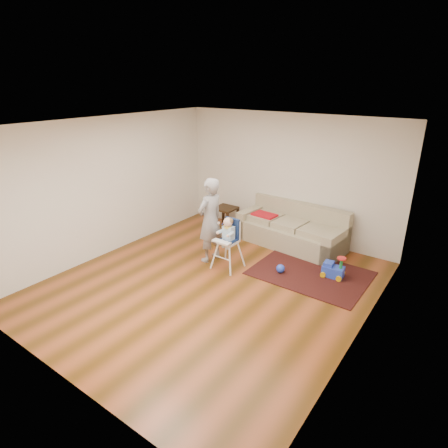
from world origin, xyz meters
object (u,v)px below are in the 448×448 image
Objects in this scene: high_chair at (228,244)px; adult at (210,220)px; sofa at (291,226)px; ride_on_toy at (334,266)px; side_table at (225,217)px; toy_ball at (280,269)px.

adult is (-0.47, 0.08, 0.34)m from high_chair.
sofa is 5.78× the size of ride_on_toy.
high_chair is at bearing -53.16° from side_table.
high_chair is at bearing -101.58° from sofa.
sofa reaches higher than ride_on_toy.
adult is at bearing -116.65° from sofa.
sofa is 1.51m from ride_on_toy.
adult is at bearing -167.95° from toy_ball.
ride_on_toy is 0.25× the size of adult.
toy_ball is 1.06m from high_chair.
ride_on_toy is 2.56× the size of toy_ball.
ride_on_toy is (3.00, -0.87, -0.03)m from side_table.
toy_ball is (-0.83, -0.42, -0.12)m from ride_on_toy.
ride_on_toy is at bearing -27.45° from sofa.
toy_ball is (0.42, -1.24, -0.34)m from sofa.
sofa reaches higher than toy_ball.
adult reaches higher than sofa.
toy_ball is at bearing -65.59° from sofa.
side_table reaches higher than ride_on_toy.
high_chair is (-0.92, -0.37, 0.39)m from toy_ball.
toy_ball is at bearing -30.91° from side_table.
adult is (0.78, -1.59, 0.58)m from side_table.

